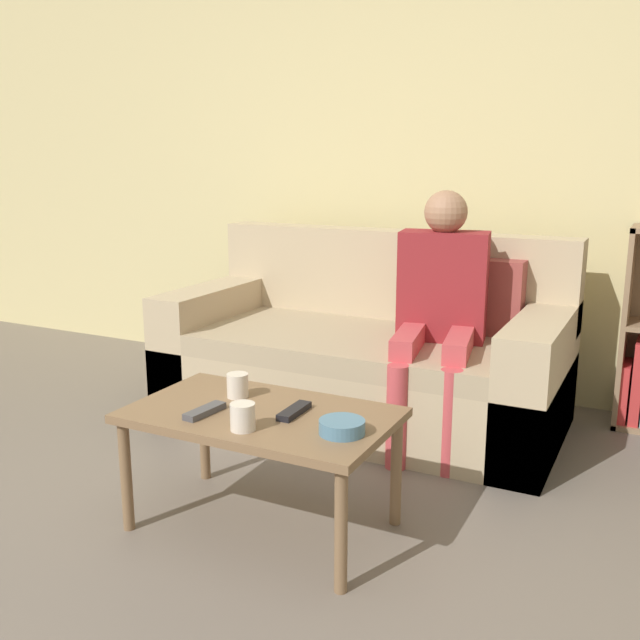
{
  "coord_description": "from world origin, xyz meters",
  "views": [
    {
      "loc": [
        1.45,
        -1.15,
        1.29
      ],
      "look_at": [
        0.17,
        1.39,
        0.63
      ],
      "focal_mm": 40.0,
      "sensor_mm": 36.0,
      "label": 1
    }
  ],
  "objects": [
    {
      "name": "person_adult",
      "position": [
        0.52,
        1.91,
        0.66
      ],
      "size": [
        0.46,
        0.69,
        1.14
      ],
      "rotation": [
        0.0,
        0.0,
        0.17
      ],
      "color": "#C6474C",
      "rests_on": "ground_plane"
    },
    {
      "name": "coffee_table",
      "position": [
        0.23,
        0.82,
        0.38
      ],
      "size": [
        0.91,
        0.54,
        0.43
      ],
      "color": "brown",
      "rests_on": "ground_plane"
    },
    {
      "name": "couch",
      "position": [
        0.12,
        2.0,
        0.3
      ],
      "size": [
        1.92,
        0.93,
        0.91
      ],
      "color": "tan",
      "rests_on": "ground_plane"
    },
    {
      "name": "wall_back",
      "position": [
        0.0,
        2.66,
        1.3
      ],
      "size": [
        12.0,
        0.06,
        2.6
      ],
      "color": "beige",
      "rests_on": "ground_plane"
    },
    {
      "name": "snack_bowl",
      "position": [
        0.57,
        0.76,
        0.45
      ],
      "size": [
        0.15,
        0.15,
        0.05
      ],
      "color": "teal",
      "rests_on": "coffee_table"
    },
    {
      "name": "cup_near",
      "position": [
        0.27,
        0.65,
        0.48
      ],
      "size": [
        0.08,
        0.08,
        0.09
      ],
      "color": "silver",
      "rests_on": "coffee_table"
    },
    {
      "name": "tv_remote_0",
      "position": [
        0.35,
        0.85,
        0.44
      ],
      "size": [
        0.05,
        0.17,
        0.02
      ],
      "rotation": [
        0.0,
        0.0,
        0.01
      ],
      "color": "black",
      "rests_on": "coffee_table"
    },
    {
      "name": "cup_far",
      "position": [
        0.08,
        0.91,
        0.48
      ],
      "size": [
        0.08,
        0.08,
        0.09
      ],
      "color": "silver",
      "rests_on": "coffee_table"
    },
    {
      "name": "tv_remote_1",
      "position": [
        0.08,
        0.71,
        0.44
      ],
      "size": [
        0.07,
        0.17,
        0.02
      ],
      "rotation": [
        0.0,
        0.0,
        -0.1
      ],
      "color": "#47474C",
      "rests_on": "coffee_table"
    }
  ]
}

